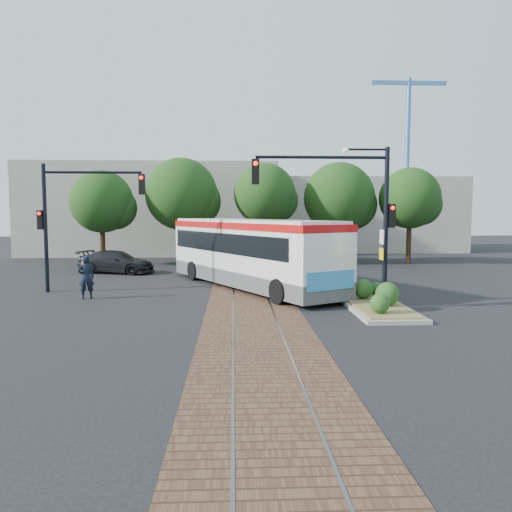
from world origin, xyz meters
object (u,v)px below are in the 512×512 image
object	(u,v)px
city_bus	(249,250)
signal_pole_main	(354,202)
traffic_island	(378,301)
parked_car	(117,262)
officer	(86,277)
signal_pole_left	(69,210)

from	to	relation	value
city_bus	signal_pole_main	bearing A→B (deg)	-84.95
traffic_island	signal_pole_main	xyz separation A→B (m)	(-0.96, 0.09, 3.83)
parked_car	officer	bearing A→B (deg)	-156.64
signal_pole_main	officer	xyz separation A→B (m)	(-11.00, 2.92, -3.21)
city_bus	officer	distance (m)	7.78
signal_pole_left	city_bus	bearing A→B (deg)	6.96
officer	signal_pole_main	bearing A→B (deg)	142.38
city_bus	officer	xyz separation A→B (m)	(-7.16, -2.91, -0.95)
signal_pole_left	traffic_island	bearing A→B (deg)	-20.36
traffic_island	officer	xyz separation A→B (m)	(-11.96, 3.01, 0.62)
signal_pole_left	officer	distance (m)	3.69
traffic_island	parked_car	xyz separation A→B (m)	(-12.81, 12.31, 0.36)
city_bus	signal_pole_left	xyz separation A→B (m)	(-8.38, -1.02, 1.97)
parked_car	signal_pole_main	bearing A→B (deg)	-117.74
officer	parked_car	bearing A→B (deg)	-107.55
city_bus	parked_car	distance (m)	10.31
signal_pole_main	officer	bearing A→B (deg)	165.16
signal_pole_left	parked_car	world-z (taller)	signal_pole_left
city_bus	officer	size ratio (longest dim) A/B	6.57
city_bus	parked_car	xyz separation A→B (m)	(-8.01, 6.39, -1.20)
officer	city_bus	bearing A→B (deg)	179.37
signal_pole_main	signal_pole_left	size ratio (longest dim) A/B	1.00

